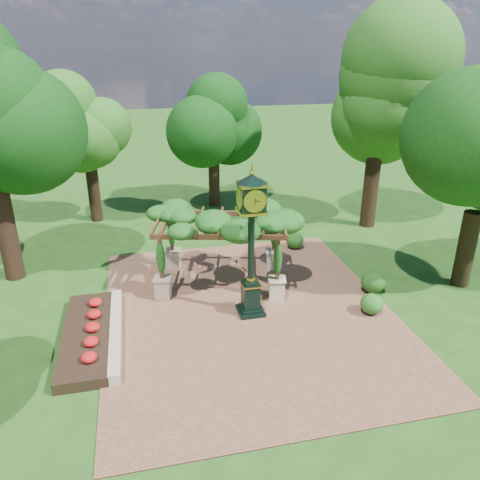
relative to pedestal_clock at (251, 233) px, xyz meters
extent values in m
plane|color=#1E4714|center=(-0.03, -0.94, -3.07)|extent=(120.00, 120.00, 0.00)
cube|color=brown|center=(-0.03, 0.06, -3.05)|extent=(10.00, 12.00, 0.04)
cube|color=#C6B793|center=(-4.63, -0.44, -2.87)|extent=(0.35, 5.00, 0.40)
cube|color=red|center=(-5.53, -0.44, -2.89)|extent=(1.50, 5.00, 0.36)
cube|color=black|center=(0.00, 0.00, -2.96)|extent=(0.92, 0.92, 0.13)
cube|color=black|center=(0.00, 0.00, -2.35)|extent=(0.57, 0.57, 1.01)
cube|color=gold|center=(0.00, 0.00, -1.90)|extent=(0.64, 0.64, 0.04)
cylinder|color=black|center=(0.00, 0.00, -0.44)|extent=(0.23, 0.23, 2.58)
cube|color=black|center=(0.00, 0.00, 1.24)|extent=(0.80, 0.80, 0.79)
cylinder|color=white|center=(0.01, -0.40, 1.24)|extent=(0.67, 0.05, 0.67)
cone|color=black|center=(0.00, 0.00, 1.86)|extent=(1.03, 1.03, 0.28)
sphere|color=gold|center=(0.00, 0.00, 2.03)|extent=(0.16, 0.16, 0.16)
cube|color=beige|center=(-2.93, 1.81, -2.64)|extent=(0.67, 0.67, 0.77)
cube|color=#4F321B|center=(-2.93, 1.81, -1.43)|extent=(0.16, 0.16, 1.58)
cube|color=beige|center=(1.21, 0.80, -2.64)|extent=(0.67, 0.67, 0.77)
cube|color=#4F321B|center=(1.21, 0.80, -1.43)|extent=(0.16, 0.16, 1.58)
cube|color=beige|center=(-2.32, 4.30, -2.64)|extent=(0.67, 0.67, 0.77)
cube|color=#4F321B|center=(-2.32, 4.30, -1.43)|extent=(0.16, 0.16, 1.58)
cube|color=beige|center=(1.81, 3.28, -2.64)|extent=(0.67, 0.67, 0.77)
cube|color=#4F321B|center=(1.81, 3.28, -1.43)|extent=(0.16, 0.16, 1.58)
cube|color=#4F321B|center=(-0.86, 1.31, -0.57)|extent=(4.83, 1.29, 0.19)
cube|color=#4F321B|center=(-0.26, 3.79, -0.57)|extent=(4.83, 1.29, 0.19)
ellipsoid|color=#1A5016|center=(-0.56, 2.55, -0.34)|extent=(5.53, 4.16, 0.85)
cube|color=gray|center=(1.74, 6.99, -3.02)|extent=(0.51, 0.51, 0.09)
cylinder|color=gray|center=(1.74, 6.99, -2.64)|extent=(0.26, 0.26, 0.78)
cylinder|color=gray|center=(1.74, 6.99, -2.23)|extent=(0.48, 0.48, 0.04)
ellipsoid|color=#245F1B|center=(4.16, -0.97, -2.66)|extent=(0.91, 0.91, 0.73)
ellipsoid|color=#1D4A14|center=(4.94, 0.44, -2.61)|extent=(1.10, 1.10, 0.84)
ellipsoid|color=#215518|center=(3.40, 5.10, -2.66)|extent=(0.80, 0.80, 0.72)
cylinder|color=#321D14|center=(-8.73, 4.88, -1.13)|extent=(0.75, 0.75, 3.87)
cylinder|color=black|center=(-5.82, 11.14, -1.64)|extent=(0.63, 0.63, 2.85)
ellipsoid|color=#275A19|center=(-5.82, 11.14, 2.03)|extent=(3.51, 3.51, 4.50)
cylinder|color=#2F1F13|center=(0.88, 12.35, -1.74)|extent=(0.64, 0.64, 2.65)
ellipsoid|color=#0E370D|center=(0.88, 12.35, 1.67)|extent=(3.58, 3.58, 4.18)
cylinder|color=black|center=(8.13, 7.18, -1.15)|extent=(0.77, 0.77, 3.82)
ellipsoid|color=#285C1A|center=(8.13, 7.18, 3.78)|extent=(5.11, 5.11, 6.04)
cylinder|color=#302213|center=(8.68, 0.31, -1.55)|extent=(0.68, 0.68, 3.04)
camera|label=1|loc=(-3.54, -13.88, 5.76)|focal=35.00mm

